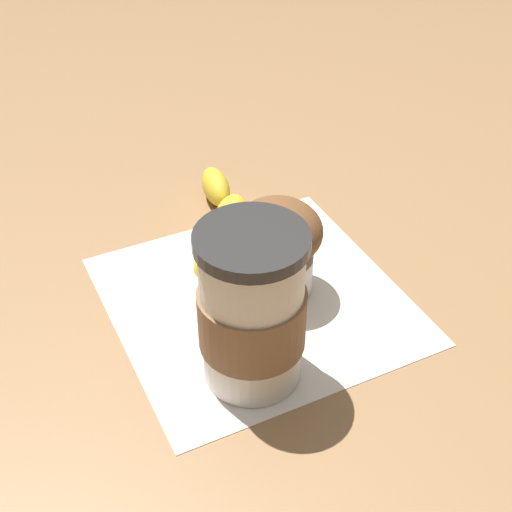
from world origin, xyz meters
TOP-DOWN VIEW (x-y plane):
  - ground_plane at (0.00, 0.00)m, footprint 3.00×3.00m
  - paper_napkin at (0.00, 0.00)m, footprint 0.31×0.31m
  - coffee_cup at (-0.06, 0.06)m, footprint 0.08×0.08m
  - muffin at (-0.00, -0.03)m, footprint 0.08×0.08m
  - banana at (0.10, -0.05)m, footprint 0.15×0.13m

SIDE VIEW (x-z plane):
  - ground_plane at x=0.00m, z-range 0.00..0.00m
  - paper_napkin at x=0.00m, z-range 0.00..0.00m
  - banana at x=0.10m, z-range 0.00..0.04m
  - muffin at x=0.00m, z-range 0.01..0.10m
  - coffee_cup at x=-0.06m, z-range 0.00..0.14m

